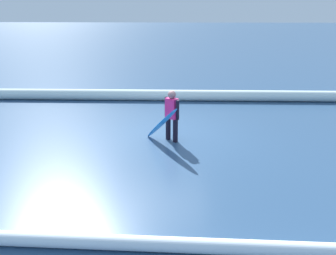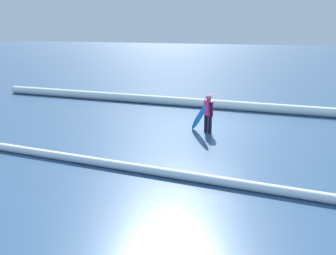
{
  "view_description": "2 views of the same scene",
  "coord_description": "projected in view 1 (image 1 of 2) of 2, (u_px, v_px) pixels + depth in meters",
  "views": [
    {
      "loc": [
        -0.54,
        9.77,
        3.54
      ],
      "look_at": [
        -0.19,
        2.78,
        1.13
      ],
      "focal_mm": 37.43,
      "sensor_mm": 36.0,
      "label": 1
    },
    {
      "loc": [
        -4.32,
        14.12,
        3.77
      ],
      "look_at": [
        0.28,
        3.27,
        0.77
      ],
      "focal_mm": 41.93,
      "sensor_mm": 36.0,
      "label": 2
    }
  ],
  "objects": [
    {
      "name": "surfboard",
      "position": [
        161.0,
        124.0,
        9.36
      ],
      "size": [
        1.05,
        1.31,
        1.21
      ],
      "color": "#268CE5",
      "rests_on": "ground_plane"
    },
    {
      "name": "wave_crest_midground",
      "position": [
        246.0,
        248.0,
        5.26
      ],
      "size": [
        22.37,
        0.49,
        0.24
      ],
      "primitive_type": "cylinder",
      "rotation": [
        0.0,
        1.57,
        -0.01
      ],
      "color": "white",
      "rests_on": "ground_plane"
    },
    {
      "name": "wave_crest_foreground",
      "position": [
        144.0,
        95.0,
        13.99
      ],
      "size": [
        24.08,
        0.9,
        0.43
      ],
      "primitive_type": "cylinder",
      "rotation": [
        0.0,
        1.57,
        0.02
      ],
      "color": "white",
      "rests_on": "ground_plane"
    },
    {
      "name": "ground_plane",
      "position": [
        166.0,
        133.0,
        10.4
      ],
      "size": [
        157.53,
        157.53,
        0.0
      ],
      "primitive_type": "plane",
      "color": "navy"
    },
    {
      "name": "surfer",
      "position": [
        172.0,
        113.0,
        9.56
      ],
      "size": [
        0.41,
        0.44,
        1.43
      ],
      "rotation": [
        0.0,
        0.0,
        5.54
      ],
      "color": "black",
      "rests_on": "ground_plane"
    }
  ]
}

